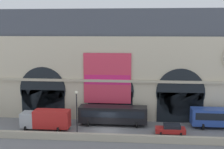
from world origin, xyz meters
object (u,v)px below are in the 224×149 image
bus_center (113,114)px  car_mideast (171,129)px  box_truck_midwest (46,119)px  street_lamp_quayside (77,108)px

bus_center → car_mideast: bearing=-21.3°
box_truck_midwest → street_lamp_quayside: 6.82m
box_truck_midwest → car_mideast: (19.00, -0.35, -0.90)m
street_lamp_quayside → car_mideast: bearing=11.2°
bus_center → street_lamp_quayside: 8.13m
car_mideast → street_lamp_quayside: bearing=-168.8°
box_truck_midwest → bus_center: box_truck_midwest is taller
car_mideast → street_lamp_quayside: street_lamp_quayside is taller
box_truck_midwest → car_mideast: size_ratio=1.70×
car_mideast → street_lamp_quayside: (-13.53, -2.67, 3.61)m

